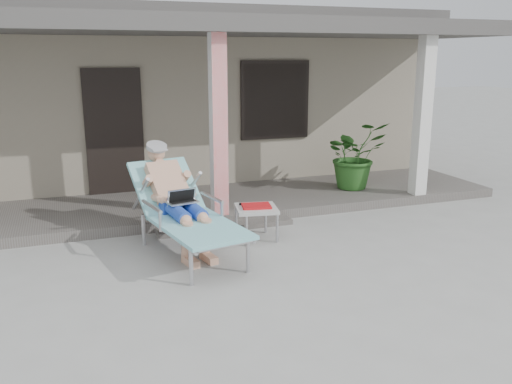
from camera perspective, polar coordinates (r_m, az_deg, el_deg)
name	(u,v)px	position (r m, az deg, el deg)	size (l,w,h in m)	color
ground	(272,276)	(6.26, 1.72, -8.86)	(60.00, 60.00, 0.00)	#9E9E99
house	(163,92)	(12.07, -9.75, 10.30)	(10.40, 5.40, 3.30)	gray
porch_deck	(206,204)	(8.95, -5.32, -1.26)	(10.00, 2.00, 0.15)	#605B56
porch_overhang	(202,32)	(8.58, -5.65, 16.40)	(10.00, 2.30, 2.85)	silver
porch_step	(226,226)	(7.89, -3.20, -3.63)	(2.00, 0.30, 0.07)	#605B56
lounger	(180,184)	(6.87, -8.01, 0.79)	(1.21, 2.26, 1.42)	#B7B7BC
side_table	(256,210)	(7.33, 0.03, -1.93)	(0.64, 0.64, 0.49)	#B7B7B2
potted_palm	(355,155)	(9.71, 10.34, 3.86)	(1.07, 0.93, 1.19)	#26591E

